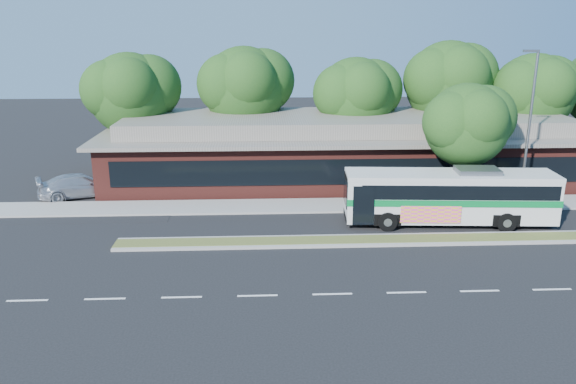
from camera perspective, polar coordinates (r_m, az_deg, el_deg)
The scene contains 14 objects.
ground at distance 27.88m, azimuth 9.43°, elevation -5.43°, with size 120.00×120.00×0.00m, color black.
median_strip at distance 28.40m, azimuth 9.19°, elevation -4.84°, with size 26.00×1.10×0.15m, color #405022.
sidewalk at distance 33.77m, azimuth 7.23°, elevation -1.31°, with size 44.00×2.60×0.12m, color gray.
parking_lot at distance 38.74m, azimuth -21.02°, elevation -0.06°, with size 14.00×12.00×0.01m, color black.
plaza_building at distance 39.54m, azimuth 5.75°, elevation 4.47°, with size 33.20×11.20×4.45m.
lamp_post at distance 35.22m, azimuth 23.26°, elevation 6.33°, with size 0.93×0.18×9.07m.
tree_bg_a at distance 41.61m, azimuth -15.15°, elevation 9.80°, with size 6.47×5.80×8.63m.
tree_bg_b at distance 41.63m, azimuth -3.86°, elevation 10.71°, with size 6.69×6.00×9.00m.
tree_bg_c at distance 41.30m, azimuth 7.42°, elevation 9.80°, with size 6.24×5.60×8.26m.
tree_bg_d at distance 43.95m, azimuth 16.47°, elevation 10.75°, with size 6.91×6.20×9.37m.
tree_bg_e at distance 45.38m, azimuth 24.05°, elevation 9.31°, with size 6.47×5.80×8.50m.
transit_bus at distance 31.21m, azimuth 16.16°, elevation -0.11°, with size 11.24×3.16×3.12m.
sedan at distance 37.48m, azimuth -20.40°, elevation 0.62°, with size 2.02×4.97×1.44m, color #AEAFB5.
sidewalk_tree at distance 34.20m, azimuth 18.18°, elevation 6.69°, with size 5.35×4.79×7.25m.
Camera 1 is at (-5.72, -25.27, 10.29)m, focal length 35.00 mm.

